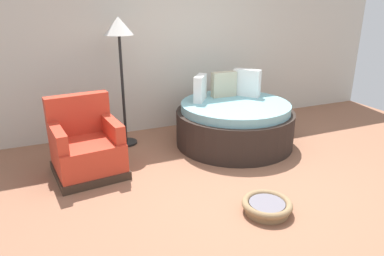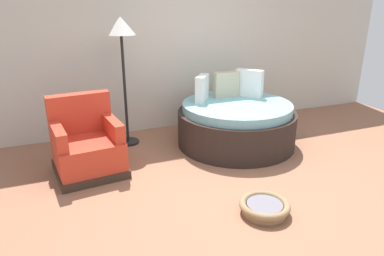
{
  "view_description": "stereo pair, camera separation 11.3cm",
  "coord_description": "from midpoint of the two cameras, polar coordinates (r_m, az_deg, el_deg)",
  "views": [
    {
      "loc": [
        -2.01,
        -3.07,
        2.01
      ],
      "look_at": [
        -0.41,
        0.65,
        0.55
      ],
      "focal_mm": 33.02,
      "sensor_mm": 36.0,
      "label": 1
    },
    {
      "loc": [
        -1.91,
        -3.12,
        2.01
      ],
      "look_at": [
        -0.41,
        0.65,
        0.55
      ],
      "focal_mm": 33.02,
      "sensor_mm": 36.0,
      "label": 2
    }
  ],
  "objects": [
    {
      "name": "ground_plane",
      "position": [
        4.19,
        9.42,
        -9.36
      ],
      "size": [
        8.0,
        8.0,
        0.02
      ],
      "primitive_type": "cube",
      "color": "#936047"
    },
    {
      "name": "back_wall",
      "position": [
        5.83,
        -1.98,
        13.56
      ],
      "size": [
        8.0,
        0.12,
        2.75
      ],
      "primitive_type": "cube",
      "color": "beige",
      "rests_on": "ground_plane"
    },
    {
      "name": "floor_lamp",
      "position": [
        5.03,
        -10.68,
        14.02
      ],
      "size": [
        0.4,
        0.4,
        1.82
      ],
      "color": "black",
      "rests_on": "ground_plane"
    },
    {
      "name": "round_daybed",
      "position": [
        5.23,
        7.73,
        0.8
      ],
      "size": [
        1.72,
        1.72,
        1.04
      ],
      "color": "#2D231E",
      "rests_on": "ground_plane"
    },
    {
      "name": "red_armchair",
      "position": [
        4.51,
        -15.92,
        -2.89
      ],
      "size": [
        0.88,
        0.88,
        0.94
      ],
      "color": "#38281E",
      "rests_on": "ground_plane"
    },
    {
      "name": "pet_basket",
      "position": [
        3.7,
        12.51,
        -12.37
      ],
      "size": [
        0.51,
        0.51,
        0.13
      ],
      "color": "#8E704C",
      "rests_on": "ground_plane"
    }
  ]
}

